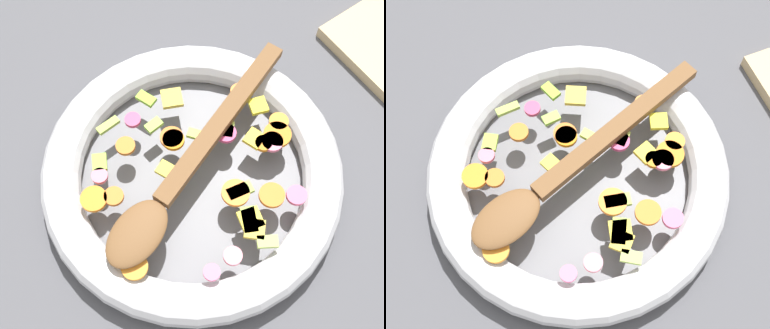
{
  "view_description": "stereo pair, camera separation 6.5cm",
  "coord_description": "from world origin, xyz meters",
  "views": [
    {
      "loc": [
        -0.22,
        0.16,
        0.64
      ],
      "look_at": [
        0.0,
        0.0,
        0.05
      ],
      "focal_mm": 50.0,
      "sensor_mm": 36.0,
      "label": 1
    },
    {
      "loc": [
        -0.25,
        0.1,
        0.64
      ],
      "look_at": [
        0.0,
        0.0,
        0.05
      ],
      "focal_mm": 50.0,
      "sensor_mm": 36.0,
      "label": 2
    }
  ],
  "objects": [
    {
      "name": "ground_plane",
      "position": [
        0.0,
        0.0,
        0.0
      ],
      "size": [
        4.0,
        4.0,
        0.0
      ],
      "primitive_type": "plane",
      "color": "#4C4C51"
    },
    {
      "name": "wooden_spoon",
      "position": [
        -0.01,
        0.02,
        0.06
      ],
      "size": [
        0.16,
        0.34,
        0.01
      ],
      "color": "brown",
      "rests_on": "chopped_vegetables"
    },
    {
      "name": "chopped_vegetables",
      "position": [
        -0.01,
        -0.01,
        0.05
      ],
      "size": [
        0.26,
        0.28,
        0.01
      ],
      "color": "orange",
      "rests_on": "skillet"
    },
    {
      "name": "skillet",
      "position": [
        0.0,
        0.0,
        0.02
      ],
      "size": [
        0.38,
        0.38,
        0.05
      ],
      "color": "slate",
      "rests_on": "ground_plane"
    }
  ]
}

